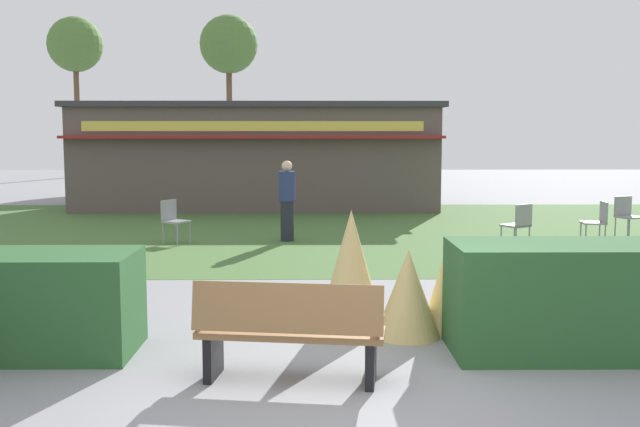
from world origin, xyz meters
The scene contains 18 objects.
ground_plane centered at (0.00, 0.00, 0.00)m, with size 80.00×80.00×0.00m, color gray.
lawn_patch centered at (0.00, 11.27, 0.00)m, with size 36.00×12.00×0.01m, color #446B33.
park_bench centered at (-0.51, 0.52, 0.48)m, with size 1.76×0.75×0.95m.
hedge_left centered at (-3.31, 1.48, 0.52)m, with size 2.35×1.10×1.04m, color #28562B.
hedge_right centered at (2.25, 1.41, 0.57)m, with size 2.26×1.10×1.14m, color #28562B.
ornamental_grass_behind_left centered at (0.76, 2.04, 0.49)m, with size 0.73×0.73×0.98m, color tan.
ornamental_grass_behind_right centered at (1.20, 2.22, 0.48)m, with size 0.54×0.54×0.96m, color tan.
ornamental_grass_behind_center centered at (0.14, 2.41, 0.69)m, with size 0.78×0.78×1.39m, color tan.
ornamental_grass_behind_far centered at (0.15, 2.42, 0.63)m, with size 0.58×0.58×1.27m, color tan.
food_kiosk centered at (-1.95, 16.98, 1.59)m, with size 10.88×5.02×3.15m.
cafe_chair_west centered at (-3.18, 9.14, 0.53)m, with size 0.60×0.60×0.89m.
cafe_chair_east centered at (3.75, 8.29, 0.53)m, with size 0.61×0.61×0.89m.
cafe_chair_center centered at (5.49, 8.81, 0.53)m, with size 0.48×0.48×0.89m.
cafe_chair_north centered at (6.54, 9.90, 0.53)m, with size 0.56×0.56×0.89m.
person_strolling centered at (-0.83, 9.39, 0.86)m, with size 0.34×0.34×1.69m.
parked_car_west_slot centered at (-3.75, 25.76, 0.64)m, with size 4.22×2.10×1.20m.
tree_left_bg centered at (-12.44, 32.62, 6.71)m, with size 2.80×2.80×8.19m.
tree_right_bg centered at (-4.32, 30.34, 6.47)m, with size 2.80×2.80×7.94m.
Camera 1 is at (-0.31, -5.96, 2.25)m, focal length 41.39 mm.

